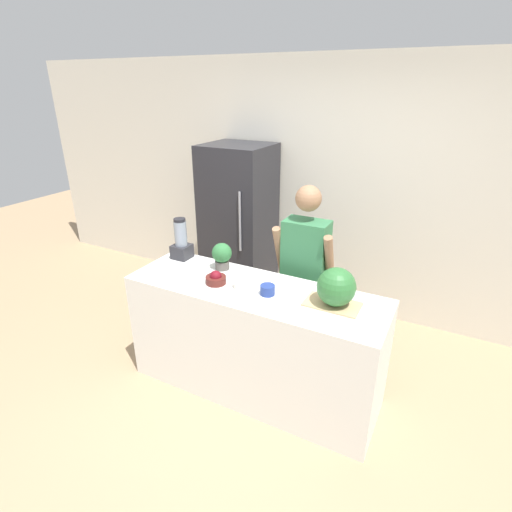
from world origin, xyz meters
TOP-DOWN VIEW (x-y plane):
  - ground_plane at (0.00, 0.00)m, footprint 14.00×14.00m
  - wall_back at (0.00, 1.96)m, footprint 8.00×0.06m
  - counter_island at (0.00, 0.32)m, footprint 1.98×0.63m
  - refrigerator at (-0.87, 1.60)m, footprint 0.69×0.66m
  - person at (0.19, 0.87)m, footprint 0.50×0.26m
  - cutting_board at (0.59, 0.35)m, footprint 0.38×0.22m
  - watermelon at (0.61, 0.35)m, footprint 0.27×0.27m
  - bowl_cherries at (-0.30, 0.25)m, footprint 0.16×0.16m
  - bowl_cream at (-0.07, 0.30)m, footprint 0.16×0.16m
  - bowl_small_blue at (0.13, 0.28)m, footprint 0.11×0.11m
  - blender at (-0.82, 0.53)m, footprint 0.15×0.15m
  - potted_plant at (-0.39, 0.50)m, footprint 0.16×0.16m

SIDE VIEW (x-z plane):
  - ground_plane at x=0.00m, z-range 0.00..0.00m
  - counter_island at x=0.00m, z-range 0.00..0.92m
  - person at x=0.19m, z-range 0.03..1.63m
  - refrigerator at x=-0.87m, z-range 0.00..1.76m
  - cutting_board at x=0.59m, z-range 0.92..0.94m
  - bowl_cream at x=-0.07m, z-range 0.91..0.99m
  - bowl_small_blue at x=0.13m, z-range 0.92..1.00m
  - bowl_cherries at x=-0.30m, z-range 0.91..1.02m
  - potted_plant at x=-0.39m, z-range 0.93..1.16m
  - watermelon at x=0.61m, z-range 0.94..1.20m
  - blender at x=-0.82m, z-range 0.89..1.25m
  - wall_back at x=0.00m, z-range 0.00..2.60m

